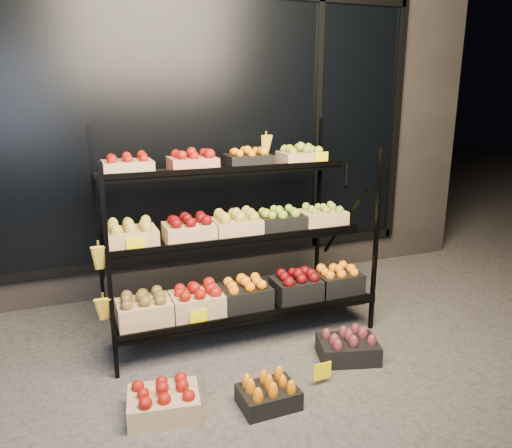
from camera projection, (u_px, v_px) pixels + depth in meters
name	position (u px, v px, depth m)	size (l,w,h in m)	color
ground	(265.00, 362.00, 3.64)	(24.00, 24.00, 0.00)	#514F4C
building	(177.00, 105.00, 5.51)	(6.00, 2.08, 3.50)	#2D2826
display_rack	(235.00, 237.00, 3.97)	(2.18, 1.02, 1.67)	black
tag_floor_b	(322.00, 376.00, 3.35)	(0.13, 0.01, 0.12)	#F5DA00
floor_crate_left	(164.00, 401.00, 3.03)	(0.47, 0.38, 0.21)	tan
floor_crate_midleft	(268.00, 393.00, 3.12)	(0.37, 0.28, 0.19)	black
floor_crate_right	(348.00, 346.00, 3.66)	(0.49, 0.41, 0.21)	black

